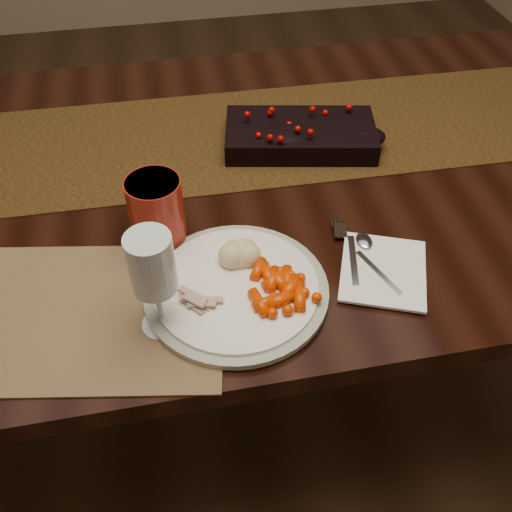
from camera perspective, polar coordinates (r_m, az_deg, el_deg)
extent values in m
plane|color=black|center=(1.72, -1.47, -11.75)|extent=(5.00, 5.00, 0.00)
cube|color=black|center=(1.42, -1.75, -3.56)|extent=(1.80, 1.00, 0.75)
cube|color=#462812|center=(1.25, -5.33, 11.46)|extent=(1.82, 0.40, 0.00)
cube|color=#8F6B50|center=(0.93, -15.84, -5.54)|extent=(0.45, 0.36, 0.00)
cylinder|color=white|center=(0.91, -1.98, -3.30)|extent=(0.36, 0.36, 0.02)
cube|color=white|center=(0.97, 12.61, -1.41)|extent=(0.19, 0.20, 0.01)
cylinder|color=maroon|center=(0.97, -9.90, 4.34)|extent=(0.12, 0.12, 0.13)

